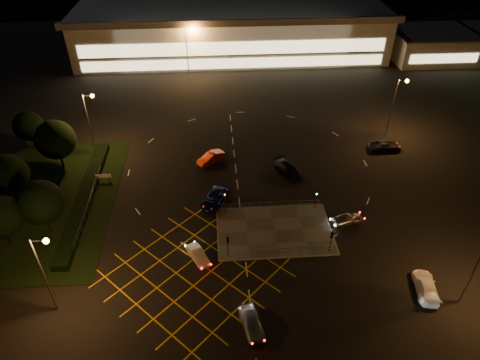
{
  "coord_description": "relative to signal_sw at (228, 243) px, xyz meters",
  "views": [
    {
      "loc": [
        -5.03,
        -40.77,
        37.2
      ],
      "look_at": [
        -1.74,
        6.34,
        2.0
      ],
      "focal_mm": 32.0,
      "sensor_mm": 36.0,
      "label": 1
    }
  ],
  "objects": [
    {
      "name": "signal_se",
      "position": [
        12.0,
        0.0,
        0.0
      ],
      "size": [
        0.28,
        0.3,
        3.15
      ],
      "rotation": [
        0.0,
        0.0,
        3.14
      ],
      "color": "black",
      "rests_on": "pedestrian_island"
    },
    {
      "name": "car_east_grey",
      "position": [
        26.26,
        21.64,
        -1.65
      ],
      "size": [
        5.19,
        2.5,
        1.43
      ],
      "primitive_type": "imported",
      "rotation": [
        0.0,
        0.0,
        1.6
      ],
      "color": "black",
      "rests_on": "ground"
    },
    {
      "name": "grass_verge",
      "position": [
        -24.0,
        11.99,
        -2.33
      ],
      "size": [
        18.0,
        30.0,
        0.08
      ],
      "primitive_type": "cube",
      "color": "black",
      "rests_on": "ground"
    },
    {
      "name": "signal_nw",
      "position": [
        0.0,
        7.99,
        0.0
      ],
      "size": [
        0.28,
        0.3,
        3.15
      ],
      "color": "black",
      "rests_on": "pedestrian_island"
    },
    {
      "name": "retail_unit_a",
      "position": [
        50.0,
        59.97,
        0.85
      ],
      "size": [
        18.8,
        14.8,
        6.35
      ],
      "color": "beige",
      "rests_on": "ground"
    },
    {
      "name": "hedge",
      "position": [
        -19.0,
        11.99,
        -1.87
      ],
      "size": [
        2.0,
        26.0,
        1.0
      ],
      "primitive_type": "cube",
      "color": "black",
      "rests_on": "ground"
    },
    {
      "name": "tree_a",
      "position": [
        -26.0,
        3.99,
        1.97
      ],
      "size": [
        5.04,
        5.04,
        6.86
      ],
      "color": "black",
      "rests_on": "ground"
    },
    {
      "name": "streetlight_ne",
      "position": [
        28.44,
        25.99,
        4.2
      ],
      "size": [
        1.78,
        0.56,
        10.03
      ],
      "color": "slate",
      "rests_on": "ground"
    },
    {
      "name": "car_far_dkgrey",
      "position": [
        9.65,
        16.21,
        -1.6
      ],
      "size": [
        4.26,
        5.69,
        1.53
      ],
      "primitive_type": "imported",
      "rotation": [
        0.0,
        0.0,
        0.46
      ],
      "color": "black",
      "rests_on": "ground"
    },
    {
      "name": "car_right_silver",
      "position": [
        15.5,
        4.89,
        -1.7
      ],
      "size": [
        4.19,
        2.44,
        1.34
      ],
      "primitive_type": "imported",
      "rotation": [
        0.0,
        0.0,
        1.8
      ],
      "color": "#ADAFB5",
      "rests_on": "ground"
    },
    {
      "name": "car_circ_red",
      "position": [
        -1.7,
        20.02,
        -1.61
      ],
      "size": [
        4.6,
        4.15,
        1.52
      ],
      "primitive_type": "imported",
      "rotation": [
        0.0,
        0.0,
        5.39
      ],
      "color": "maroon",
      "rests_on": "ground"
    },
    {
      "name": "tree_c",
      "position": [
        -24.0,
        19.99,
        2.59
      ],
      "size": [
        5.76,
        5.76,
        7.84
      ],
      "color": "black",
      "rests_on": "ground"
    },
    {
      "name": "supermarket",
      "position": [
        4.0,
        67.95,
        2.95
      ],
      "size": [
        72.0,
        26.5,
        10.5
      ],
      "color": "beige",
      "rests_on": "ground"
    },
    {
      "name": "pedestrian_island",
      "position": [
        6.0,
        3.99,
        -2.31
      ],
      "size": [
        14.0,
        9.0,
        0.12
      ],
      "primitive_type": "cube",
      "color": "#4C4944",
      "rests_on": "ground"
    },
    {
      "name": "car_queue_white",
      "position": [
        -3.5,
        -0.03,
        -1.73
      ],
      "size": [
        2.99,
        4.06,
        1.28
      ],
      "primitive_type": "imported",
      "rotation": [
        0.0,
        0.0,
        0.48
      ],
      "color": "white",
      "rests_on": "ground"
    },
    {
      "name": "signal_sw",
      "position": [
        0.0,
        0.0,
        0.0
      ],
      "size": [
        0.28,
        0.3,
        3.15
      ],
      "rotation": [
        0.0,
        0.0,
        3.14
      ],
      "color": "black",
      "rests_on": "pedestrian_island"
    },
    {
      "name": "tree_d",
      "position": [
        -30.0,
        25.99,
        1.65
      ],
      "size": [
        4.68,
        4.68,
        6.37
      ],
      "color": "black",
      "rests_on": "ground"
    },
    {
      "name": "ground",
      "position": [
        4.0,
        5.99,
        -2.37
      ],
      "size": [
        180.0,
        180.0,
        0.0
      ],
      "primitive_type": "plane",
      "color": "black",
      "rests_on": "ground"
    },
    {
      "name": "streetlight_nw",
      "position": [
        -19.56,
        23.99,
        4.2
      ],
      "size": [
        1.78,
        0.56,
        10.03
      ],
      "color": "slate",
      "rests_on": "ground"
    },
    {
      "name": "car_near_silver",
      "position": [
        1.88,
        -9.63,
        -1.59
      ],
      "size": [
        2.74,
        4.82,
        1.55
      ],
      "primitive_type": "imported",
      "rotation": [
        0.0,
        0.0,
        0.21
      ],
      "color": "silver",
      "rests_on": "ground"
    },
    {
      "name": "signal_ne",
      "position": [
        12.0,
        7.99,
        0.0
      ],
      "size": [
        0.28,
        0.3,
        3.15
      ],
      "color": "black",
      "rests_on": "pedestrian_island"
    },
    {
      "name": "car_approach_white",
      "position": [
        20.92,
        -6.4,
        -1.62
      ],
      "size": [
        2.98,
        5.42,
        1.49
      ],
      "primitive_type": "imported",
      "rotation": [
        0.0,
        0.0,
        2.96
      ],
      "color": "white",
      "rests_on": "ground"
    },
    {
      "name": "streetlight_far_right",
      "position": [
        34.44,
        55.99,
        4.2
      ],
      "size": [
        1.78,
        0.56,
        10.03
      ],
      "color": "slate",
      "rests_on": "ground"
    },
    {
      "name": "tree_b",
      "position": [
        -28.0,
        11.99,
        2.28
      ],
      "size": [
        5.4,
        5.4,
        7.35
      ],
      "color": "black",
      "rests_on": "ground"
    },
    {
      "name": "streetlight_far_left",
      "position": [
        -5.56,
        53.99,
        4.2
      ],
      "size": [
        1.78,
        0.56,
        10.03
      ],
      "color": "slate",
      "rests_on": "ground"
    },
    {
      "name": "car_left_blue",
      "position": [
        -1.39,
        10.11,
        -1.65
      ],
      "size": [
        4.4,
        5.7,
        1.44
      ],
      "primitive_type": "imported",
      "rotation": [
        0.0,
        0.0,
        5.83
      ],
      "color": "#0C1448",
      "rests_on": "ground"
    },
    {
      "name": "streetlight_sw",
      "position": [
        -17.56,
        -6.01,
        4.2
      ],
      "size": [
        1.78,
        0.56,
        10.03
      ],
      "color": "slate",
      "rests_on": "ground"
    },
    {
      "name": "tree_e",
      "position": [
        -22.0,
        5.99,
        2.28
      ],
      "size": [
        5.4,
        5.4,
        7.35
      ],
      "color": "black",
      "rests_on": "ground"
    }
  ]
}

